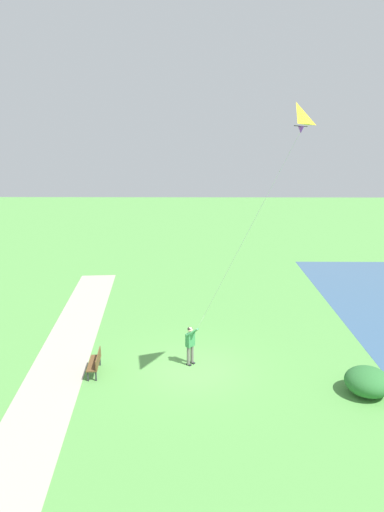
{
  "coord_description": "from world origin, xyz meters",
  "views": [
    {
      "loc": [
        -0.1,
        18.16,
        9.62
      ],
      "look_at": [
        0.09,
        0.78,
        5.21
      ],
      "focal_mm": 32.64,
      "sensor_mm": 36.0,
      "label": 1
    }
  ],
  "objects_px": {
    "person_kite_flyer": "(191,342)",
    "park_bench_near_walkway": "(96,362)",
    "flying_kite": "(295,120)",
    "lakeside_shrub": "(368,382)"
  },
  "relations": [
    {
      "from": "person_kite_flyer",
      "to": "park_bench_near_walkway",
      "type": "xyz_separation_m",
      "value": [
        3.99,
        0.81,
        -0.54
      ]
    },
    {
      "from": "flying_kite",
      "to": "park_bench_near_walkway",
      "type": "distance_m",
      "value": 12.38
    },
    {
      "from": "flying_kite",
      "to": "park_bench_near_walkway",
      "type": "relative_size",
      "value": 5.86
    },
    {
      "from": "flying_kite",
      "to": "lakeside_shrub",
      "type": "height_order",
      "value": "flying_kite"
    },
    {
      "from": "person_kite_flyer",
      "to": "park_bench_near_walkway",
      "type": "height_order",
      "value": "person_kite_flyer"
    },
    {
      "from": "park_bench_near_walkway",
      "to": "lakeside_shrub",
      "type": "height_order",
      "value": "lakeside_shrub"
    },
    {
      "from": "person_kite_flyer",
      "to": "park_bench_near_walkway",
      "type": "bearing_deg",
      "value": 11.42
    },
    {
      "from": "flying_kite",
      "to": "lakeside_shrub",
      "type": "relative_size",
      "value": 5.03
    },
    {
      "from": "park_bench_near_walkway",
      "to": "person_kite_flyer",
      "type": "bearing_deg",
      "value": -168.58
    },
    {
      "from": "person_kite_flyer",
      "to": "lakeside_shrub",
      "type": "xyz_separation_m",
      "value": [
        -6.87,
        2.35,
        -0.52
      ]
    }
  ]
}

